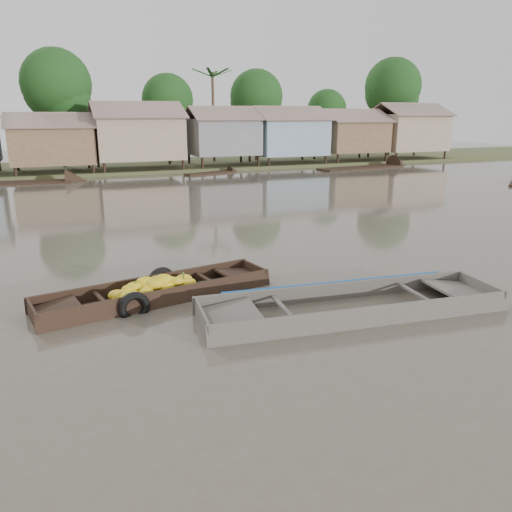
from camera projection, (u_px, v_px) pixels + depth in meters
name	position (u px, v px, depth m)	size (l,w,h in m)	color
ground	(239.00, 294.00, 12.69)	(120.00, 120.00, 0.00)	#524C3F
riverbank	(139.00, 131.00, 41.31)	(120.00, 12.47, 10.22)	#384723
banana_boat	(154.00, 292.00, 12.31)	(6.02, 2.45, 0.82)	black
viewer_boat	(352.00, 309.00, 11.54)	(7.31, 2.63, 0.58)	#47413C
distant_boats	(220.00, 178.00, 36.10)	(48.20, 16.71, 0.35)	black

